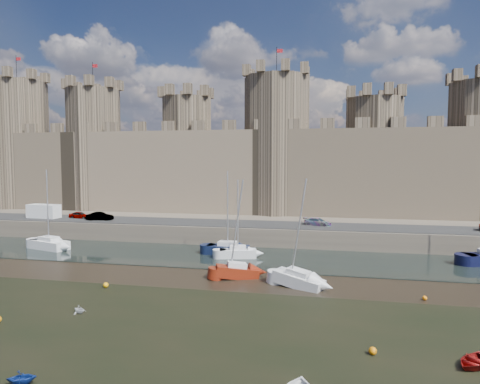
% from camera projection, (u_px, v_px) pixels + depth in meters
% --- Properties ---
extents(ground, '(160.00, 160.00, 0.00)m').
position_uv_depth(ground, '(155.00, 341.00, 27.38)').
color(ground, black).
rests_on(ground, ground).
extents(water_channel, '(160.00, 12.00, 0.08)m').
position_uv_depth(water_channel, '(235.00, 257.00, 50.82)').
color(water_channel, black).
rests_on(water_channel, ground).
extents(quay, '(160.00, 60.00, 2.50)m').
position_uv_depth(quay, '(273.00, 211.00, 85.89)').
color(quay, '#4C443A').
rests_on(quay, ground).
extents(road, '(160.00, 7.00, 0.10)m').
position_uv_depth(road, '(250.00, 224.00, 60.40)').
color(road, black).
rests_on(road, quay).
extents(castle, '(108.50, 11.00, 29.00)m').
position_uv_depth(castle, '(261.00, 159.00, 73.51)').
color(castle, '#42382B').
rests_on(castle, quay).
extents(car_0, '(3.29, 1.39, 1.11)m').
position_uv_depth(car_0, '(80.00, 215.00, 66.07)').
color(car_0, gray).
rests_on(car_0, quay).
extents(car_1, '(4.08, 1.98, 1.29)m').
position_uv_depth(car_1, '(100.00, 216.00, 63.93)').
color(car_1, gray).
rests_on(car_1, quay).
extents(car_2, '(4.12, 2.71, 1.11)m').
position_uv_depth(car_2, '(318.00, 222.00, 58.88)').
color(car_2, gray).
rests_on(car_2, quay).
extents(van, '(5.14, 2.40, 2.18)m').
position_uv_depth(van, '(44.00, 211.00, 66.35)').
color(van, silver).
rests_on(van, quay).
extents(sailboat_0, '(5.87, 3.57, 10.27)m').
position_uv_depth(sailboat_0, '(49.00, 243.00, 55.21)').
color(sailboat_0, silver).
rests_on(sailboat_0, ground).
extents(sailboat_1, '(5.15, 2.16, 10.19)m').
position_uv_depth(sailboat_1, '(228.00, 249.00, 52.06)').
color(sailboat_1, black).
rests_on(sailboat_1, ground).
extents(sailboat_2, '(4.55, 2.62, 9.22)m').
position_uv_depth(sailboat_2, '(238.00, 252.00, 50.31)').
color(sailboat_2, silver).
rests_on(sailboat_2, ground).
extents(sailboat_4, '(4.48, 3.03, 9.77)m').
position_uv_depth(sailboat_4, '(237.00, 271.00, 42.01)').
color(sailboat_4, maroon).
rests_on(sailboat_4, ground).
extents(sailboat_5, '(4.96, 3.43, 9.98)m').
position_uv_depth(sailboat_5, '(298.00, 279.00, 39.07)').
color(sailboat_5, silver).
rests_on(sailboat_5, ground).
extents(dinghy_1, '(1.81, 1.68, 0.78)m').
position_uv_depth(dinghy_1, '(21.00, 378.00, 21.97)').
color(dinghy_1, navy).
rests_on(dinghy_1, ground).
extents(dinghy_3, '(1.48, 1.39, 0.62)m').
position_uv_depth(dinghy_3, '(79.00, 309.00, 32.36)').
color(dinghy_3, silver).
rests_on(dinghy_3, ground).
extents(dinghy_4, '(3.40, 3.45, 0.59)m').
position_uv_depth(dinghy_4, '(475.00, 361.00, 24.06)').
color(dinghy_4, maroon).
rests_on(dinghy_4, ground).
extents(buoy_1, '(0.49, 0.49, 0.49)m').
position_uv_depth(buoy_1, '(106.00, 285.00, 38.82)').
color(buoy_1, orange).
rests_on(buoy_1, ground).
extents(buoy_3, '(0.38, 0.38, 0.38)m').
position_uv_depth(buoy_3, '(425.00, 298.00, 35.33)').
color(buoy_3, orange).
rests_on(buoy_3, ground).
extents(buoy_5, '(0.48, 0.48, 0.48)m').
position_uv_depth(buoy_5, '(373.00, 351.00, 25.46)').
color(buoy_5, '#CE7109').
rests_on(buoy_5, ground).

